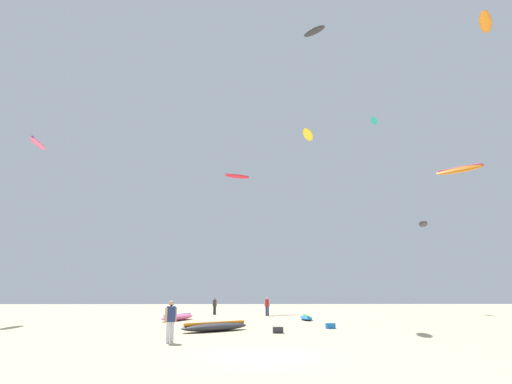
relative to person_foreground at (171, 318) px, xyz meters
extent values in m
plane|color=#C6B28C|center=(3.99, -3.73, -1.04)|extent=(120.00, 120.00, 0.00)
cylinder|color=silver|center=(0.07, 0.07, -0.60)|extent=(0.16, 0.16, 0.88)
cylinder|color=silver|center=(-0.07, -0.07, -0.60)|extent=(0.16, 0.16, 0.88)
cylinder|color=navy|center=(0.00, 0.00, 0.17)|extent=(0.40, 0.40, 0.66)
cylinder|color=tan|center=(0.18, 0.16, 0.14)|extent=(0.12, 0.12, 0.61)
cylinder|color=tan|center=(-0.18, -0.16, 0.14)|extent=(0.12, 0.12, 0.61)
sphere|color=tan|center=(0.00, 0.00, 0.62)|extent=(0.24, 0.24, 0.24)
cylinder|color=#2D2D33|center=(-0.07, 21.95, -0.64)|extent=(0.15, 0.15, 0.80)
cylinder|color=#2D2D33|center=(0.08, 21.84, -0.64)|extent=(0.15, 0.15, 0.80)
cylinder|color=#2D2D33|center=(0.01, 21.90, 0.05)|extent=(0.36, 0.36, 0.60)
cylinder|color=#936B4C|center=(-0.17, 22.02, 0.03)|extent=(0.11, 0.11, 0.55)
cylinder|color=#936B4C|center=(0.18, 21.77, 0.03)|extent=(0.11, 0.11, 0.55)
sphere|color=#936B4C|center=(0.01, 21.90, 0.47)|extent=(0.22, 0.22, 0.22)
cylinder|color=navy|center=(5.19, 19.73, -0.62)|extent=(0.16, 0.16, 0.84)
cylinder|color=navy|center=(5.02, 19.82, -0.62)|extent=(0.16, 0.16, 0.84)
cylinder|color=#B21E23|center=(5.10, 19.78, 0.12)|extent=(0.39, 0.39, 0.63)
cylinder|color=beige|center=(5.30, 19.67, 0.09)|extent=(0.11, 0.11, 0.58)
cylinder|color=beige|center=(4.90, 19.89, 0.09)|extent=(0.11, 0.11, 0.58)
sphere|color=beige|center=(5.10, 19.78, 0.55)|extent=(0.23, 0.23, 0.23)
ellipsoid|color=#2D2D33|center=(1.54, 5.18, -0.80)|extent=(4.15, 3.59, 0.43)
cylinder|color=orange|center=(1.54, 5.18, -0.61)|extent=(3.25, 2.58, 0.19)
ellipsoid|color=#E5598C|center=(-2.16, 13.88, -0.80)|extent=(2.61, 4.59, 0.47)
cylinder|color=white|center=(-2.16, 13.88, -0.60)|extent=(1.49, 3.91, 0.19)
ellipsoid|color=blue|center=(7.98, 14.34, -0.86)|extent=(0.98, 3.22, 0.36)
cylinder|color=green|center=(7.98, 14.34, -0.72)|extent=(0.21, 2.95, 0.14)
cube|color=blue|center=(8.39, 6.75, -0.88)|extent=(0.56, 0.36, 0.32)
cube|color=#2D2D33|center=(5.02, 4.12, -0.88)|extent=(0.56, 0.36, 0.32)
ellipsoid|color=#E5598C|center=(-16.16, 15.83, 14.38)|extent=(1.47, 3.35, 0.56)
cylinder|color=purple|center=(-16.16, 15.83, 14.52)|extent=(0.62, 2.96, 0.14)
ellipsoid|color=#2D2D33|center=(9.95, 16.10, 26.89)|extent=(2.34, 2.19, 0.53)
ellipsoid|color=orange|center=(25.11, 12.36, 25.22)|extent=(3.02, 3.59, 0.50)
ellipsoid|color=red|center=(1.77, 29.79, 15.53)|extent=(3.48, 2.08, 0.45)
cylinder|color=purple|center=(1.77, 29.79, 15.68)|extent=(2.94, 1.21, 0.15)
ellipsoid|color=#2D2D33|center=(23.12, 25.28, 8.60)|extent=(1.25, 2.89, 0.69)
cylinder|color=red|center=(23.12, 25.28, 8.73)|extent=(0.55, 2.55, 0.12)
ellipsoid|color=#19B29E|center=(18.63, 25.67, 21.47)|extent=(1.64, 2.54, 0.33)
ellipsoid|color=orange|center=(20.51, 11.83, 10.77)|extent=(3.43, 3.12, 0.91)
cylinder|color=#E5598C|center=(20.51, 11.83, 10.93)|extent=(2.65, 2.28, 0.16)
ellipsoid|color=yellow|center=(8.04, 10.53, 13.18)|extent=(1.44, 2.69, 0.27)
camera|label=1|loc=(3.51, -18.06, 1.11)|focal=27.29mm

